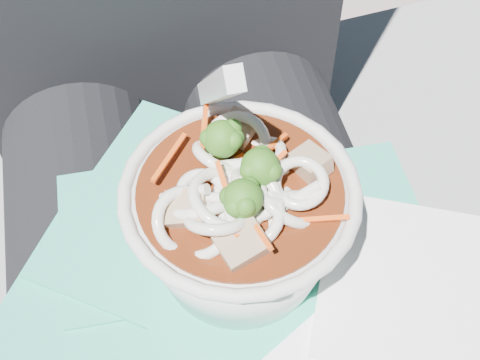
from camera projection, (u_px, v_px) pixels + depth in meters
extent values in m
cube|color=slate|center=(200.00, 319.00, 0.87)|extent=(1.04, 0.59, 0.44)
cylinder|color=black|center=(108.00, 351.00, 0.53)|extent=(0.15, 0.48, 0.15)
cylinder|color=black|center=(323.00, 304.00, 0.56)|extent=(0.15, 0.48, 0.15)
cube|color=#2BB492|center=(201.00, 353.00, 0.45)|extent=(0.19, 0.20, 0.00)
cube|color=#2BB492|center=(351.00, 254.00, 0.49)|extent=(0.19, 0.20, 0.00)
cube|color=#2BB492|center=(330.00, 243.00, 0.50)|extent=(0.16, 0.17, 0.00)
cube|color=#2BB492|center=(130.00, 339.00, 0.45)|extent=(0.26, 0.25, 0.00)
cube|color=#2BB492|center=(179.00, 229.00, 0.50)|extent=(0.18, 0.14, 0.00)
cube|color=#2BB492|center=(196.00, 220.00, 0.50)|extent=(0.26, 0.26, 0.00)
cube|color=#2BB492|center=(267.00, 327.00, 0.45)|extent=(0.20, 0.19, 0.00)
cube|color=white|center=(418.00, 285.00, 0.46)|extent=(0.18, 0.18, 0.00)
torus|color=white|center=(240.00, 192.00, 0.41)|extent=(0.15, 0.15, 0.01)
cylinder|color=#4B1C0A|center=(240.00, 195.00, 0.41)|extent=(0.13, 0.13, 0.01)
torus|color=white|center=(299.00, 183.00, 0.40)|extent=(0.05, 0.04, 0.02)
torus|color=white|center=(225.00, 182.00, 0.41)|extent=(0.05, 0.05, 0.03)
torus|color=white|center=(254.00, 220.00, 0.40)|extent=(0.05, 0.06, 0.04)
torus|color=white|center=(256.00, 196.00, 0.39)|extent=(0.04, 0.04, 0.02)
torus|color=white|center=(227.00, 200.00, 0.39)|extent=(0.06, 0.06, 0.03)
torus|color=white|center=(249.00, 221.00, 0.40)|extent=(0.04, 0.04, 0.02)
torus|color=white|center=(236.00, 146.00, 0.42)|extent=(0.05, 0.05, 0.04)
torus|color=white|center=(186.00, 221.00, 0.39)|extent=(0.05, 0.04, 0.04)
torus|color=white|center=(257.00, 159.00, 0.42)|extent=(0.05, 0.05, 0.03)
torus|color=white|center=(288.00, 197.00, 0.41)|extent=(0.06, 0.06, 0.04)
torus|color=white|center=(204.00, 228.00, 0.39)|extent=(0.06, 0.06, 0.03)
torus|color=white|center=(200.00, 201.00, 0.40)|extent=(0.07, 0.06, 0.04)
torus|color=white|center=(263.00, 187.00, 0.40)|extent=(0.04, 0.05, 0.04)
torus|color=white|center=(216.00, 220.00, 0.39)|extent=(0.04, 0.04, 0.03)
torus|color=white|center=(217.00, 157.00, 0.42)|extent=(0.04, 0.05, 0.04)
torus|color=white|center=(202.00, 191.00, 0.40)|extent=(0.04, 0.04, 0.01)
cylinder|color=white|center=(239.00, 164.00, 0.41)|extent=(0.04, 0.01, 0.01)
cylinder|color=white|center=(182.00, 194.00, 0.40)|extent=(0.04, 0.02, 0.03)
cylinder|color=white|center=(235.00, 212.00, 0.39)|extent=(0.02, 0.03, 0.01)
cylinder|color=white|center=(296.00, 199.00, 0.40)|extent=(0.03, 0.01, 0.02)
cylinder|color=white|center=(287.00, 196.00, 0.40)|extent=(0.03, 0.01, 0.02)
cylinder|color=#628C43|center=(260.00, 179.00, 0.41)|extent=(0.01, 0.01, 0.01)
sphere|color=#215814|center=(260.00, 167.00, 0.40)|extent=(0.02, 0.02, 0.02)
sphere|color=#215814|center=(250.00, 171.00, 0.39)|extent=(0.01, 0.01, 0.01)
sphere|color=#215814|center=(271.00, 172.00, 0.39)|extent=(0.01, 0.01, 0.01)
sphere|color=#215814|center=(262.00, 155.00, 0.40)|extent=(0.01, 0.01, 0.01)
sphere|color=#215814|center=(272.00, 171.00, 0.39)|extent=(0.01, 0.01, 0.01)
cylinder|color=#628C43|center=(222.00, 151.00, 0.42)|extent=(0.01, 0.01, 0.01)
sphere|color=#215814|center=(222.00, 139.00, 0.41)|extent=(0.02, 0.02, 0.02)
sphere|color=#215814|center=(233.00, 140.00, 0.41)|extent=(0.01, 0.01, 0.01)
sphere|color=#215814|center=(209.00, 138.00, 0.41)|extent=(0.01, 0.01, 0.01)
sphere|color=#215814|center=(235.00, 138.00, 0.41)|extent=(0.01, 0.01, 0.01)
sphere|color=#215814|center=(233.00, 128.00, 0.41)|extent=(0.01, 0.01, 0.01)
cylinder|color=#628C43|center=(243.00, 210.00, 0.39)|extent=(0.01, 0.01, 0.01)
sphere|color=#215814|center=(243.00, 199.00, 0.38)|extent=(0.02, 0.02, 0.02)
sphere|color=#215814|center=(235.00, 207.00, 0.38)|extent=(0.01, 0.01, 0.01)
sphere|color=#215814|center=(229.00, 196.00, 0.38)|extent=(0.01, 0.01, 0.01)
sphere|color=#215814|center=(245.00, 206.00, 0.38)|extent=(0.01, 0.01, 0.01)
sphere|color=#215814|center=(249.00, 187.00, 0.39)|extent=(0.01, 0.01, 0.01)
cube|color=#FE5815|center=(214.00, 223.00, 0.39)|extent=(0.03, 0.03, 0.01)
cube|color=#FE5815|center=(264.00, 173.00, 0.40)|extent=(0.03, 0.02, 0.01)
cube|color=#FE5815|center=(256.00, 226.00, 0.38)|extent=(0.01, 0.04, 0.01)
cube|color=#FE5815|center=(169.00, 157.00, 0.41)|extent=(0.03, 0.04, 0.00)
cube|color=#FE5815|center=(311.00, 220.00, 0.39)|extent=(0.05, 0.01, 0.01)
cube|color=#FE5815|center=(203.00, 131.00, 0.42)|extent=(0.02, 0.04, 0.01)
cube|color=#FE5815|center=(266.00, 151.00, 0.41)|extent=(0.04, 0.03, 0.01)
cube|color=#FE5815|center=(231.00, 163.00, 0.42)|extent=(0.04, 0.03, 0.02)
cube|color=#FE5815|center=(228.00, 197.00, 0.39)|extent=(0.01, 0.04, 0.02)
cube|color=#926F52|center=(310.00, 163.00, 0.41)|extent=(0.03, 0.03, 0.02)
cube|color=#926F52|center=(238.00, 129.00, 0.43)|extent=(0.03, 0.03, 0.02)
cube|color=#926F52|center=(187.00, 209.00, 0.39)|extent=(0.03, 0.03, 0.02)
cube|color=#926F52|center=(242.00, 245.00, 0.38)|extent=(0.03, 0.03, 0.02)
ellipsoid|color=white|center=(236.00, 200.00, 0.40)|extent=(0.03, 0.04, 0.01)
cube|color=white|center=(218.00, 87.00, 0.39)|extent=(0.01, 0.10, 0.11)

